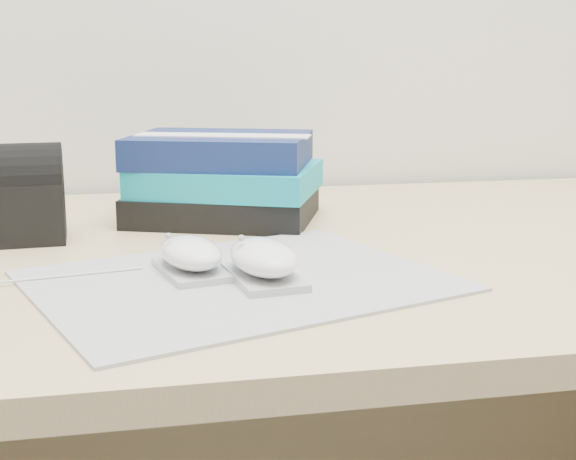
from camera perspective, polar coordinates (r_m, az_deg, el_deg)
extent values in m
cube|color=tan|center=(0.98, 1.93, -1.70)|extent=(1.60, 0.80, 0.03)
cube|color=tan|center=(1.45, -1.72, -12.13)|extent=(1.52, 0.03, 0.35)
cube|color=gray|center=(0.80, -3.49, -3.63)|extent=(0.47, 0.42, 0.00)
cube|color=#ACACAF|center=(0.83, -6.90, -2.86)|extent=(0.08, 0.11, 0.01)
ellipsoid|color=white|center=(0.82, -6.93, -1.59)|extent=(0.08, 0.11, 0.03)
ellipsoid|color=#99999C|center=(0.82, -8.50, -0.41)|extent=(0.01, 0.01, 0.01)
cube|color=#ACABAE|center=(0.80, -1.75, -3.32)|extent=(0.08, 0.12, 0.01)
ellipsoid|color=white|center=(0.79, -1.76, -1.91)|extent=(0.08, 0.12, 0.03)
ellipsoid|color=#99989B|center=(0.78, -3.35, -0.58)|extent=(0.01, 0.01, 0.01)
cylinder|color=silver|center=(0.84, -16.83, -3.27)|extent=(0.19, 0.04, 0.00)
cube|color=black|center=(1.10, -4.57, 1.74)|extent=(0.29, 0.26, 0.04)
cube|color=#0F96AB|center=(1.09, -4.31, 3.67)|extent=(0.29, 0.26, 0.04)
cube|color=navy|center=(1.09, -4.81, 5.72)|extent=(0.28, 0.25, 0.04)
cube|color=white|center=(1.07, -4.69, 6.72)|extent=(0.23, 0.12, 0.00)
cube|color=black|center=(1.03, -19.17, 1.27)|extent=(0.13, 0.10, 0.07)
cylinder|color=black|center=(1.02, -19.32, 3.34)|extent=(0.13, 0.10, 0.09)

